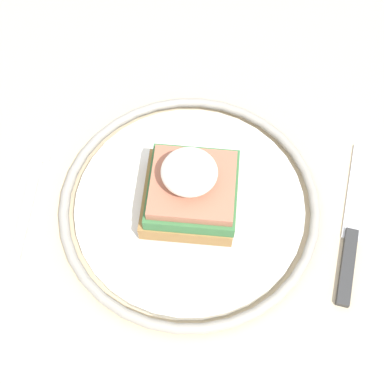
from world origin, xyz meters
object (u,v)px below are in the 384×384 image
object	(u,v)px
knife	(354,233)
plate	(192,205)
fork	(35,186)
sandwich	(193,188)

from	to	relation	value
knife	plate	bearing A→B (deg)	175.10
fork	knife	world-z (taller)	knife
plate	knife	xyz separation A→B (m)	(0.16, -0.01, -0.01)
plate	sandwich	size ratio (longest dim) A/B	2.91
plate	knife	distance (m)	0.16
sandwich	knife	bearing A→B (deg)	-4.53
sandwich	fork	distance (m)	0.17
sandwich	fork	bearing A→B (deg)	176.55
sandwich	knife	distance (m)	0.17
plate	fork	world-z (taller)	plate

